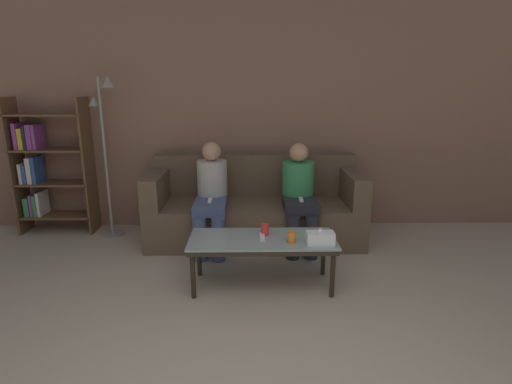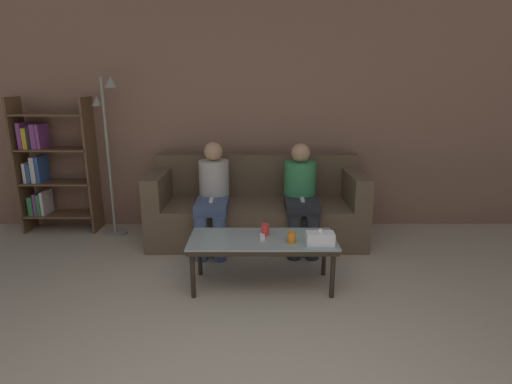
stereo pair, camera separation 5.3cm
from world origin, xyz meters
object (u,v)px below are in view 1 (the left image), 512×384
object	(u,v)px
game_remote	(262,237)
standing_lamp	(106,141)
cup_near_right	(292,237)
bookshelf	(44,167)
couch	(255,209)
seated_person_left_end	(211,193)
coffee_table	(262,243)
tissue_box	(320,238)
seated_person_mid_left	(299,193)
cup_near_left	(265,229)

from	to	relation	value
game_remote	standing_lamp	size ratio (longest dim) A/B	0.09
cup_near_right	game_remote	distance (m)	0.26
bookshelf	couch	bearing A→B (deg)	-6.37
bookshelf	seated_person_left_end	world-z (taller)	bookshelf
cup_near_right	standing_lamp	bearing A→B (deg)	144.60
coffee_table	tissue_box	xyz separation A→B (m)	(0.46, -0.14, 0.09)
cup_near_right	seated_person_mid_left	size ratio (longest dim) A/B	0.08
standing_lamp	seated_person_mid_left	world-z (taller)	standing_lamp
coffee_table	standing_lamp	bearing A→B (deg)	143.10
couch	cup_near_left	bearing A→B (deg)	-86.30
bookshelf	game_remote	bearing A→B (deg)	-29.72
cup_near_right	game_remote	world-z (taller)	cup_near_right
cup_near_right	cup_near_left	bearing A→B (deg)	140.45
couch	seated_person_mid_left	size ratio (longest dim) A/B	2.10
game_remote	bookshelf	distance (m)	2.82
game_remote	standing_lamp	xyz separation A→B (m)	(-1.66, 1.25, 0.64)
couch	cup_near_left	xyz separation A→B (m)	(0.07, -1.05, 0.14)
cup_near_right	seated_person_mid_left	distance (m)	1.01
game_remote	standing_lamp	world-z (taller)	standing_lamp
coffee_table	cup_near_right	size ratio (longest dim) A/B	13.23
bookshelf	standing_lamp	bearing A→B (deg)	-10.42
standing_lamp	cup_near_right	bearing A→B (deg)	-35.40
standing_lamp	seated_person_mid_left	distance (m)	2.16
cup_near_right	bookshelf	world-z (taller)	bookshelf
coffee_table	seated_person_left_end	size ratio (longest dim) A/B	1.11
game_remote	seated_person_left_end	xyz separation A→B (m)	(-0.50, 0.88, 0.14)
couch	seated_person_mid_left	xyz separation A→B (m)	(0.45, -0.23, 0.25)
bookshelf	standing_lamp	world-z (taller)	standing_lamp
couch	seated_person_left_end	size ratio (longest dim) A/B	2.08
coffee_table	tissue_box	distance (m)	0.49
couch	seated_person_mid_left	world-z (taller)	seated_person_mid_left
couch	cup_near_right	bearing A→B (deg)	-77.28
cup_near_left	couch	bearing A→B (deg)	93.70
coffee_table	game_remote	xyz separation A→B (m)	(0.00, -0.00, 0.05)
cup_near_right	seated_person_left_end	distance (m)	1.22
tissue_box	seated_person_mid_left	xyz separation A→B (m)	(-0.04, 1.03, 0.10)
coffee_table	cup_near_right	bearing A→B (deg)	-23.03
coffee_table	seated_person_mid_left	distance (m)	1.00
tissue_box	seated_person_left_end	xyz separation A→B (m)	(-0.95, 1.02, 0.10)
seated_person_mid_left	bookshelf	bearing A→B (deg)	170.11
couch	coffee_table	world-z (taller)	couch
couch	tissue_box	bearing A→B (deg)	-68.40
tissue_box	seated_person_mid_left	world-z (taller)	seated_person_mid_left
couch	standing_lamp	world-z (taller)	standing_lamp
coffee_table	game_remote	distance (m)	0.05
couch	standing_lamp	xyz separation A→B (m)	(-1.62, 0.12, 0.74)
seated_person_left_end	bookshelf	bearing A→B (deg)	165.20
couch	bookshelf	world-z (taller)	bookshelf
couch	cup_near_right	size ratio (longest dim) A/B	24.86
tissue_box	bookshelf	distance (m)	3.28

